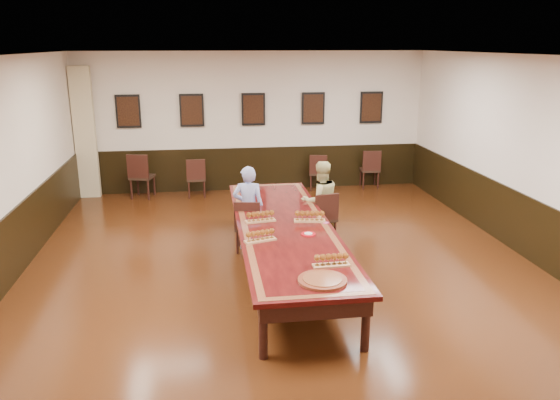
{
  "coord_description": "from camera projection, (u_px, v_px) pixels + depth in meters",
  "views": [
    {
      "loc": [
        -1.13,
        -7.63,
        3.37
      ],
      "look_at": [
        0.0,
        0.5,
        1.0
      ],
      "focal_mm": 35.0,
      "sensor_mm": 36.0,
      "label": 1
    }
  ],
  "objects": [
    {
      "name": "carved_platter",
      "position": [
        322.0,
        280.0,
        6.2
      ],
      "size": [
        0.7,
        0.7,
        0.05
      ],
      "color": "#581F11",
      "rests_on": "conference_table"
    },
    {
      "name": "wall_front",
      "position": [
        412.0,
        363.0,
        3.13
      ],
      "size": [
        8.0,
        0.02,
        3.2
      ],
      "primitive_type": "cube",
      "color": "beige",
      "rests_on": "floor"
    },
    {
      "name": "pink_phone",
      "position": [
        323.0,
        222.0,
        8.25
      ],
      "size": [
        0.15,
        0.16,
        0.01
      ],
      "primitive_type": "cube",
      "rotation": [
        0.0,
        0.0,
        0.67
      ],
      "color": "#FF54A6",
      "rests_on": "conference_table"
    },
    {
      "name": "wall_back",
      "position": [
        253.0,
        122.0,
        12.67
      ],
      "size": [
        8.0,
        0.02,
        3.2
      ],
      "primitive_type": "cube",
      "color": "beige",
      "rests_on": "floor"
    },
    {
      "name": "chair_man",
      "position": [
        248.0,
        225.0,
        9.09
      ],
      "size": [
        0.49,
        0.52,
        0.9
      ],
      "primitive_type": null,
      "rotation": [
        0.0,
        0.0,
        2.98
      ],
      "color": "black",
      "rests_on": "floor"
    },
    {
      "name": "ceiling",
      "position": [
        285.0,
        55.0,
        7.45
      ],
      "size": [
        8.0,
        10.0,
        0.02
      ],
      "primitive_type": "cube",
      "color": "white",
      "rests_on": "floor"
    },
    {
      "name": "posters",
      "position": [
        253.0,
        109.0,
        12.51
      ],
      "size": [
        6.14,
        0.04,
        0.74
      ],
      "color": "black",
      "rests_on": "wall_back"
    },
    {
      "name": "wall_right",
      "position": [
        541.0,
        162.0,
        8.43
      ],
      "size": [
        0.02,
        10.0,
        3.2
      ],
      "primitive_type": "cube",
      "color": "beige",
      "rests_on": "floor"
    },
    {
      "name": "person_man",
      "position": [
        248.0,
        208.0,
        9.11
      ],
      "size": [
        0.57,
        0.42,
        1.43
      ],
      "primitive_type": "imported",
      "rotation": [
        0.0,
        0.0,
        2.98
      ],
      "color": "#4B5BBD",
      "rests_on": "floor"
    },
    {
      "name": "curtain",
      "position": [
        85.0,
        133.0,
        12.03
      ],
      "size": [
        0.45,
        0.18,
        2.9
      ],
      "primitive_type": "cube",
      "color": "tan",
      "rests_on": "floor"
    },
    {
      "name": "chair_woman",
      "position": [
        322.0,
        217.0,
        9.5
      ],
      "size": [
        0.5,
        0.54,
        0.91
      ],
      "primitive_type": null,
      "rotation": [
        0.0,
        0.0,
        3.33
      ],
      "color": "black",
      "rests_on": "floor"
    },
    {
      "name": "wainscoting",
      "position": [
        285.0,
        241.0,
        8.2
      ],
      "size": [
        8.0,
        10.0,
        1.0
      ],
      "color": "black",
      "rests_on": "floor"
    },
    {
      "name": "red_plate_grp",
      "position": [
        308.0,
        234.0,
        7.72
      ],
      "size": [
        0.21,
        0.21,
        0.03
      ],
      "color": "#B80C15",
      "rests_on": "conference_table"
    },
    {
      "name": "flight_b",
      "position": [
        310.0,
        217.0,
        8.27
      ],
      "size": [
        0.49,
        0.22,
        0.18
      ],
      "color": "#AD7648",
      "rests_on": "conference_table"
    },
    {
      "name": "spare_chair_c",
      "position": [
        318.0,
        172.0,
        12.89
      ],
      "size": [
        0.49,
        0.52,
        0.87
      ],
      "primitive_type": null,
      "rotation": [
        0.0,
        0.0,
        2.93
      ],
      "color": "black",
      "rests_on": "floor"
    },
    {
      "name": "flight_d",
      "position": [
        331.0,
        261.0,
        6.61
      ],
      "size": [
        0.46,
        0.16,
        0.17
      ],
      "color": "#AD7648",
      "rests_on": "conference_table"
    },
    {
      "name": "floor",
      "position": [
        284.0,
        272.0,
        8.35
      ],
      "size": [
        8.0,
        10.0,
        0.02
      ],
      "primitive_type": "cube",
      "color": "black",
      "rests_on": "ground"
    },
    {
      "name": "spare_chair_d",
      "position": [
        370.0,
        168.0,
        13.1
      ],
      "size": [
        0.47,
        0.51,
        0.93
      ],
      "primitive_type": null,
      "rotation": [
        0.0,
        0.0,
        3.05
      ],
      "color": "black",
      "rests_on": "floor"
    },
    {
      "name": "spare_chair_a",
      "position": [
        142.0,
        175.0,
        12.23
      ],
      "size": [
        0.6,
        0.63,
        1.02
      ],
      "primitive_type": null,
      "rotation": [
        0.0,
        0.0,
        2.88
      ],
      "color": "black",
      "rests_on": "floor"
    },
    {
      "name": "conference_table",
      "position": [
        285.0,
        234.0,
        8.17
      ],
      "size": [
        1.4,
        5.0,
        0.76
      ],
      "color": "black",
      "rests_on": "floor"
    },
    {
      "name": "flight_c",
      "position": [
        260.0,
        236.0,
        7.45
      ],
      "size": [
        0.46,
        0.26,
        0.16
      ],
      "color": "#AD7648",
      "rests_on": "conference_table"
    },
    {
      "name": "person_woman",
      "position": [
        320.0,
        201.0,
        9.52
      ],
      "size": [
        0.8,
        0.67,
        1.42
      ],
      "primitive_type": "imported",
      "rotation": [
        0.0,
        0.0,
        3.33
      ],
      "color": "#CFC681",
      "rests_on": "floor"
    },
    {
      "name": "spare_chair_b",
      "position": [
        196.0,
        177.0,
        12.32
      ],
      "size": [
        0.43,
        0.47,
        0.89
      ],
      "primitive_type": null,
      "rotation": [
        0.0,
        0.0,
        3.17
      ],
      "color": "black",
      "rests_on": "floor"
    },
    {
      "name": "flight_a",
      "position": [
        260.0,
        217.0,
        8.27
      ],
      "size": [
        0.47,
        0.22,
        0.17
      ],
      "color": "#AD7648",
      "rests_on": "conference_table"
    }
  ]
}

